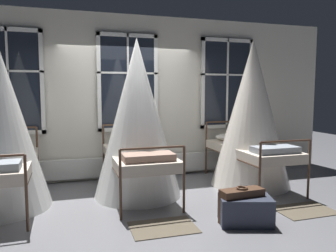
# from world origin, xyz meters

# --- Properties ---
(ground) EXTENTS (17.84, 17.84, 0.00)m
(ground) POSITION_xyz_m (0.00, 0.00, 0.00)
(ground) COLOR slate
(back_wall_with_windows) EXTENTS (8.57, 0.10, 3.11)m
(back_wall_with_windows) POSITION_xyz_m (0.00, 1.29, 1.55)
(back_wall_with_windows) COLOR beige
(back_wall_with_windows) RESTS_ON ground
(window_bank) EXTENTS (5.26, 0.10, 2.67)m
(window_bank) POSITION_xyz_m (0.00, 1.17, 1.10)
(window_bank) COLOR black
(window_bank) RESTS_ON ground
(cot_second) EXTENTS (1.39, 1.98, 2.49)m
(cot_second) POSITION_xyz_m (-0.04, 0.09, 1.21)
(cot_second) COLOR #4C3323
(cot_second) RESTS_ON ground
(cot_third) EXTENTS (1.39, 1.98, 2.57)m
(cot_third) POSITION_xyz_m (2.01, 0.11, 1.24)
(cot_third) COLOR #4C3323
(cot_third) RESTS_ON ground
(rug_second) EXTENTS (0.80, 0.56, 0.01)m
(rug_second) POSITION_xyz_m (0.00, -1.27, 0.01)
(rug_second) COLOR brown
(rug_second) RESTS_ON ground
(rug_third) EXTENTS (0.81, 0.57, 0.01)m
(rug_third) POSITION_xyz_m (2.06, -1.27, 0.01)
(rug_third) COLOR brown
(rug_third) RESTS_ON ground
(suitcase_dark) EXTENTS (0.57, 0.25, 0.47)m
(suitcase_dark) POSITION_xyz_m (0.99, -1.41, 0.22)
(suitcase_dark) COLOR #472D1E
(suitcase_dark) RESTS_ON ground
(travel_trunk) EXTENTS (0.73, 0.57, 0.35)m
(travel_trunk) POSITION_xyz_m (1.03, -1.43, 0.17)
(travel_trunk) COLOR #2D3342
(travel_trunk) RESTS_ON ground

